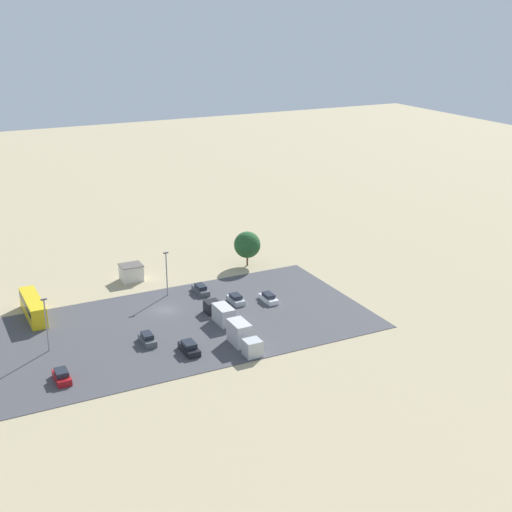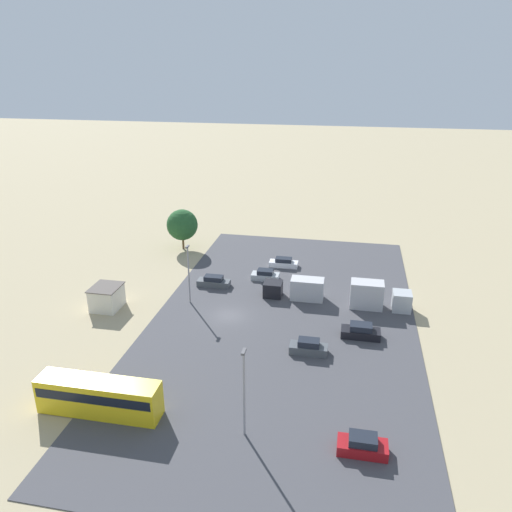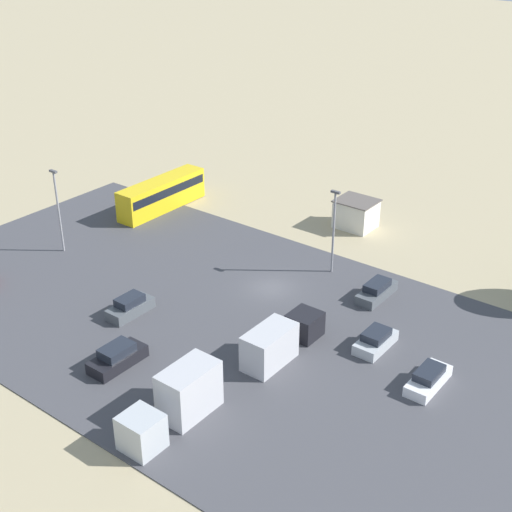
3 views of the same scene
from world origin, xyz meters
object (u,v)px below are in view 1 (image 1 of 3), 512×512
shed_building (131,272)px  parked_car_0 (147,339)px  parked_car_1 (62,376)px  parked_car_5 (189,348)px  parked_car_3 (201,289)px  parked_car_4 (268,298)px  bus (33,307)px  parked_car_2 (236,299)px  parked_truck_0 (220,312)px  parked_truck_1 (243,337)px

shed_building → parked_car_0: bearing=77.7°
parked_car_1 → parked_car_5: parked_car_5 is taller
parked_car_3 → parked_car_4: size_ratio=1.04×
shed_building → bus: bearing=24.9°
parked_car_3 → parked_car_5: 23.05m
parked_car_1 → parked_car_2: bearing=-157.0°
bus → parked_car_1: size_ratio=2.76×
bus → parked_car_4: 39.36m
parked_car_0 → parked_car_4: parked_car_0 is taller
parked_car_0 → parked_car_4: (-24.00, -6.18, -0.09)m
parked_truck_0 → parked_truck_1: size_ratio=1.05×
bus → parked_car_4: (-37.61, 11.54, -1.23)m
bus → parked_truck_0: bearing=151.1°
parked_car_5 → parked_truck_1: 8.17m
parked_car_3 → parked_truck_0: 12.28m
parked_car_2 → parked_car_1: bearing=23.0°
parked_car_0 → parked_truck_0: parked_truck_0 is taller
parked_car_1 → parked_car_2: size_ratio=1.02×
parked_car_1 → parked_truck_1: (-26.61, 1.80, 0.93)m
parked_car_2 → parked_car_3: size_ratio=0.87×
bus → parked_truck_1: (-26.08, 25.29, -0.21)m
parked_car_1 → parked_car_2: parked_car_1 is taller
parked_car_3 → parked_truck_1: (2.48, 22.53, 0.98)m
parked_car_0 → parked_car_4: size_ratio=0.94×
parked_car_1 → parked_truck_0: (-27.50, -8.57, 0.64)m
shed_building → parked_truck_0: shed_building is taller
bus → parked_car_3: size_ratio=2.45×
parked_car_0 → parked_car_2: 20.35m
bus → parked_car_2: (-32.26, 9.58, -1.20)m
parked_car_3 → parked_car_1: bearing=-144.5°
parked_car_1 → parked_car_3: bearing=-144.5°
parked_truck_0 → parked_truck_1: parked_truck_1 is taller
bus → parked_car_3: 28.72m
shed_building → parked_truck_1: parked_truck_1 is taller
parked_car_3 → parked_car_5: (10.37, 20.59, 0.05)m
parked_car_2 → parked_truck_0: size_ratio=0.50×
parked_car_1 → parked_car_3: size_ratio=0.89×
parked_car_4 → parked_car_2: bearing=-20.1°
bus → parked_car_4: bearing=162.9°
bus → parked_truck_1: size_ratio=1.47×
parked_car_0 → parked_truck_1: bearing=148.7°
parked_car_3 → parked_car_2: bearing=-61.5°
parked_car_0 → parked_car_2: size_ratio=1.03×
parked_truck_1 → parked_car_1: bearing=-3.9°
shed_building → parked_car_5: size_ratio=0.91×
parked_car_1 → bus: bearing=-91.3°
shed_building → parked_car_0: 27.42m
parked_car_2 → parked_truck_0: (5.29, 5.34, 0.70)m
parked_car_3 → parked_car_4: parked_car_3 is taller
parked_car_1 → parked_truck_0: parked_truck_0 is taller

